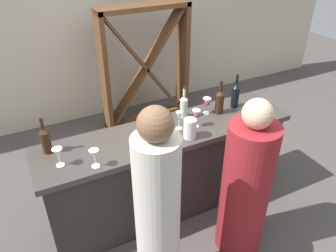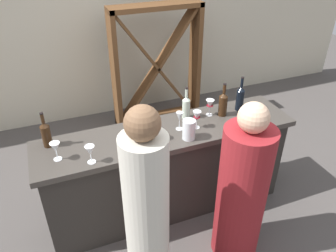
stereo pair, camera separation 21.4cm
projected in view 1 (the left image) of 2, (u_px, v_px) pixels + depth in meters
name	position (u px, v px, depth m)	size (l,w,h in m)	color
ground_plane	(168.00, 206.00, 3.40)	(12.00, 12.00, 0.00)	#4C4744
back_wall	(92.00, 17.00, 4.32)	(8.00, 0.10, 2.80)	beige
bar_counter	(168.00, 171.00, 3.16)	(2.31, 0.56, 0.92)	#2A2723
wine_rack	(145.00, 68.00, 4.41)	(1.19, 0.28, 1.62)	brown
wine_bottle_leftmost_amber_brown	(46.00, 140.00, 2.59)	(0.08, 0.08, 0.31)	#331E0F
wine_bottle_second_left_clear_pale	(184.00, 106.00, 3.05)	(0.07, 0.07, 0.31)	#B7C6B2
wine_bottle_center_amber_brown	(220.00, 101.00, 3.12)	(0.08, 0.08, 0.32)	#331E0F
wine_bottle_second_right_near_black	(235.00, 95.00, 3.21)	(0.07, 0.07, 0.34)	black
wine_glass_near_left	(94.00, 155.00, 2.45)	(0.07, 0.07, 0.15)	white
wine_glass_near_center	(154.00, 129.00, 2.73)	(0.08, 0.08, 0.16)	white
wine_glass_near_right	(58.00, 154.00, 2.45)	(0.08, 0.08, 0.15)	white
wine_glass_far_left	(196.00, 115.00, 2.92)	(0.07, 0.07, 0.17)	white
wine_glass_far_center	(179.00, 117.00, 2.88)	(0.06, 0.06, 0.17)	white
wine_glass_far_right	(207.00, 103.00, 3.11)	(0.08, 0.08, 0.16)	white
water_pitcher	(190.00, 129.00, 2.78)	(0.11, 0.11, 0.17)	silver
person_left_guest	(246.00, 187.00, 2.68)	(0.43, 0.43, 1.46)	maroon
person_center_guest	(158.00, 217.00, 2.28)	(0.34, 0.34, 1.63)	beige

